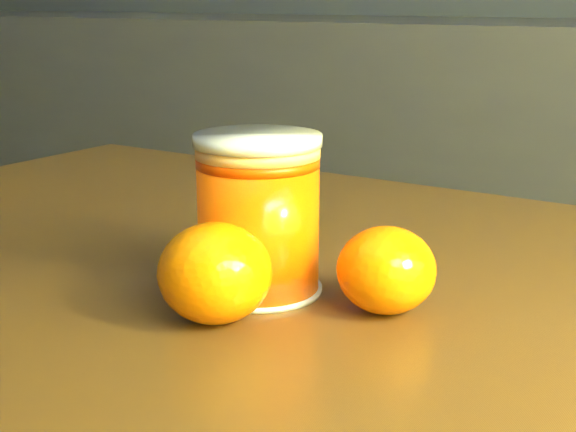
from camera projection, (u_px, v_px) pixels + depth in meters
The scene contains 4 objects.
kitchen_counter at pixel (302, 212), 1.91m from camera, with size 3.15×0.60×0.90m, color #45454A.
juice_glass at pixel (258, 215), 0.48m from camera, with size 0.08×0.08×0.10m.
orange_front at pixel (215, 273), 0.44m from camera, with size 0.06×0.06×0.06m, color orange.
orange_back at pixel (386, 270), 0.46m from camera, with size 0.06×0.06×0.05m, color orange.
Camera 1 is at (1.05, -0.07, 0.94)m, focal length 50.00 mm.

